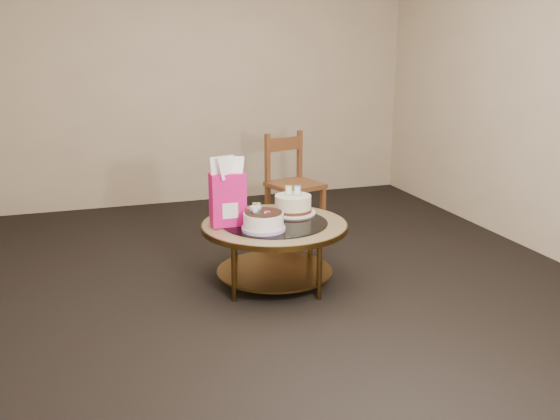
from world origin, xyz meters
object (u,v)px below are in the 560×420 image
object	(u,v)px
decorated_cake	(263,222)
dining_chair	(293,183)
coffee_table	(275,233)
cream_cake	(293,205)
gift_bag	(228,192)

from	to	relation	value
decorated_cake	dining_chair	distance (m)	1.43
coffee_table	decorated_cake	distance (m)	0.24
coffee_table	dining_chair	xyz separation A→B (m)	(0.53, 1.12, 0.07)
cream_cake	gift_bag	distance (m)	0.56
decorated_cake	gift_bag	distance (m)	0.32
coffee_table	dining_chair	world-z (taller)	dining_chair
coffee_table	gift_bag	size ratio (longest dim) A/B	2.18
decorated_cake	cream_cake	xyz separation A→B (m)	(0.32, 0.32, 0.01)
coffee_table	gift_bag	bearing A→B (deg)	172.85
decorated_cake	gift_bag	xyz separation A→B (m)	(-0.19, 0.19, 0.18)
coffee_table	gift_bag	world-z (taller)	gift_bag
cream_cake	dining_chair	bearing A→B (deg)	93.91
coffee_table	dining_chair	distance (m)	1.25
coffee_table	decorated_cake	size ratio (longest dim) A/B	3.48
coffee_table	dining_chair	size ratio (longest dim) A/B	1.15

